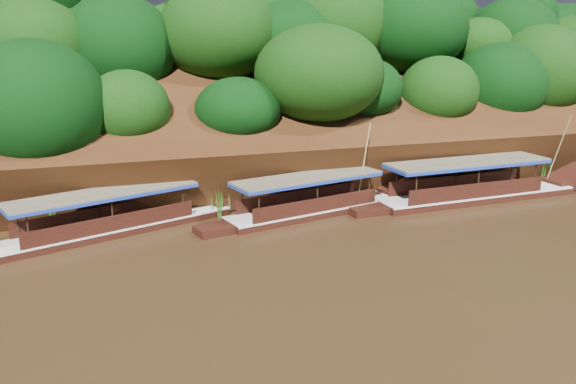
% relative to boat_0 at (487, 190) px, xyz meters
% --- Properties ---
extents(ground, '(160.00, 160.00, 0.00)m').
position_rel_boat_0_xyz_m(ground, '(-12.21, -7.06, -0.60)').
color(ground, black).
rests_on(ground, ground).
extents(riverbank, '(120.00, 30.06, 19.40)m').
position_rel_boat_0_xyz_m(riverbank, '(-12.22, 15.66, 1.29)').
color(riverbank, black).
rests_on(riverbank, ground).
extents(boat_0, '(16.41, 3.19, 5.85)m').
position_rel_boat_0_xyz_m(boat_0, '(0.00, 0.00, 0.00)').
color(boat_0, black).
rests_on(boat_0, ground).
extents(boat_1, '(13.78, 4.95, 5.68)m').
position_rel_boat_0_xyz_m(boat_1, '(-10.91, 0.62, -0.06)').
color(boat_1, black).
rests_on(boat_1, ground).
extents(boat_2, '(14.50, 6.78, 4.91)m').
position_rel_boat_0_xyz_m(boat_2, '(-22.06, 1.11, -0.07)').
color(boat_2, black).
rests_on(boat_2, ground).
extents(reeds, '(48.79, 2.57, 2.12)m').
position_rel_boat_0_xyz_m(reeds, '(-15.39, 2.44, 0.32)').
color(reeds, '#285B16').
rests_on(reeds, ground).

